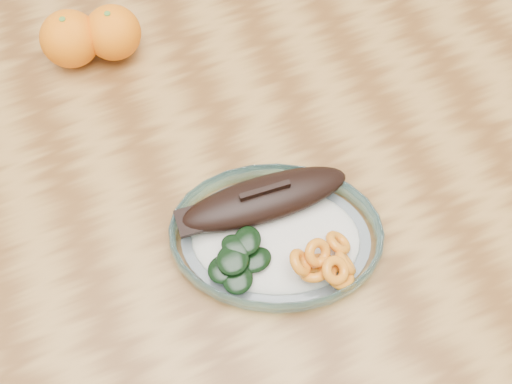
{
  "coord_description": "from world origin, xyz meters",
  "views": [
    {
      "loc": [
        -0.03,
        -0.37,
        1.45
      ],
      "look_at": [
        0.11,
        -0.05,
        0.77
      ],
      "focal_mm": 45.0,
      "sensor_mm": 36.0,
      "label": 1
    }
  ],
  "objects_px": {
    "orange_left": "(70,39)",
    "plated_meal": "(276,234)",
    "orange_right": "(113,33)",
    "dining_table": "(170,230)"
  },
  "relations": [
    {
      "from": "orange_left",
      "to": "plated_meal",
      "type": "bearing_deg",
      "value": -67.98
    },
    {
      "from": "dining_table",
      "to": "plated_meal",
      "type": "xyz_separation_m",
      "value": [
        0.11,
        -0.11,
        0.12
      ]
    },
    {
      "from": "plated_meal",
      "to": "orange_left",
      "type": "bearing_deg",
      "value": 136.39
    },
    {
      "from": "dining_table",
      "to": "orange_left",
      "type": "distance_m",
      "value": 0.29
    },
    {
      "from": "dining_table",
      "to": "orange_left",
      "type": "height_order",
      "value": "orange_left"
    },
    {
      "from": "dining_table",
      "to": "plated_meal",
      "type": "height_order",
      "value": "plated_meal"
    },
    {
      "from": "dining_table",
      "to": "orange_right",
      "type": "xyz_separation_m",
      "value": [
        0.02,
        0.24,
        0.14
      ]
    },
    {
      "from": "plated_meal",
      "to": "orange_left",
      "type": "relative_size",
      "value": 7.59
    },
    {
      "from": "orange_left",
      "to": "orange_right",
      "type": "bearing_deg",
      "value": -10.65
    },
    {
      "from": "orange_right",
      "to": "orange_left",
      "type": "bearing_deg",
      "value": 169.35
    }
  ]
}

